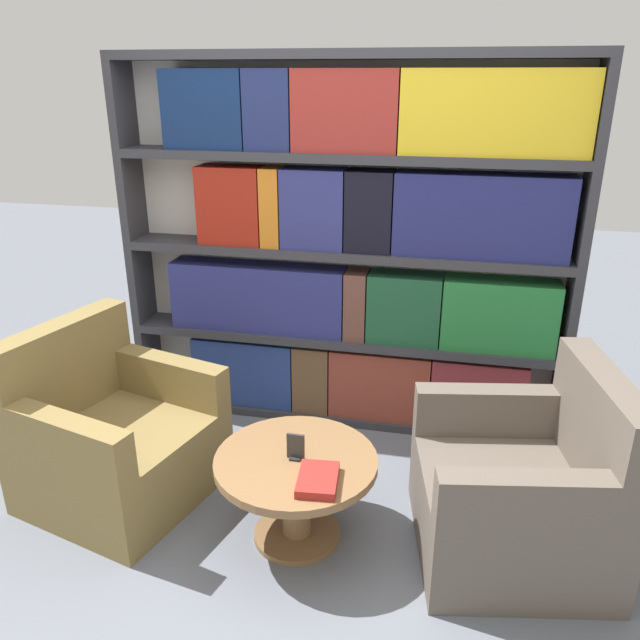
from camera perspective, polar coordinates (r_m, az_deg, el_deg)
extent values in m
plane|color=slate|center=(3.10, -2.60, -19.81)|extent=(14.00, 14.00, 0.00)
cube|color=silver|center=(3.77, 2.41, 6.75)|extent=(2.63, 0.05, 2.17)
cube|color=#333338|center=(4.07, -16.25, 7.05)|extent=(0.05, 0.30, 2.17)
cube|color=#333338|center=(3.65, 22.47, 4.65)|extent=(0.05, 0.30, 2.17)
cube|color=#333338|center=(4.06, 1.86, -8.31)|extent=(2.53, 0.30, 0.05)
cube|color=#333338|center=(3.83, 1.95, -1.59)|extent=(2.53, 0.30, 0.05)
cube|color=#333338|center=(3.65, 2.06, 6.26)|extent=(2.53, 0.30, 0.05)
cube|color=#333338|center=(3.54, 2.18, 14.74)|extent=(2.53, 0.30, 0.05)
cube|color=#333338|center=(3.52, 2.31, 23.12)|extent=(2.53, 0.30, 0.05)
cube|color=navy|center=(4.06, -6.82, -4.50)|extent=(0.65, 0.20, 0.44)
cube|color=brown|center=(3.95, -0.65, -5.15)|extent=(0.23, 0.20, 0.44)
cube|color=brown|center=(3.89, 5.50, -5.73)|extent=(0.61, 0.20, 0.44)
cube|color=maroon|center=(3.87, 14.21, -6.44)|extent=(0.55, 0.20, 0.44)
cube|color=navy|center=(3.84, -5.65, 2.10)|extent=(1.07, 0.20, 0.41)
cube|color=brown|center=(3.70, 3.36, 1.44)|extent=(0.13, 0.20, 0.41)
cube|color=#1E5435|center=(3.67, 7.70, 1.10)|extent=(0.42, 0.20, 0.41)
cube|color=#267A38|center=(3.68, 16.05, 0.44)|extent=(0.64, 0.20, 0.41)
cube|color=#9E2215|center=(3.74, -8.07, 10.37)|extent=(0.38, 0.20, 0.45)
cube|color=orange|center=(3.66, -4.32, 10.28)|extent=(0.11, 0.20, 0.45)
cube|color=navy|center=(3.60, -0.52, 10.15)|extent=(0.36, 0.20, 0.45)
cube|color=black|center=(3.54, 4.58, 9.90)|extent=(0.26, 0.20, 0.45)
cube|color=navy|center=(3.51, 14.53, 9.19)|extent=(0.93, 0.20, 0.45)
cube|color=navy|center=(3.72, -10.34, 18.42)|extent=(0.47, 0.20, 0.42)
cube|color=navy|center=(3.59, -4.58, 18.58)|extent=(0.26, 0.20, 0.42)
cube|color=maroon|center=(3.50, 2.40, 18.55)|extent=(0.57, 0.20, 0.42)
cube|color=gold|center=(3.45, 15.72, 17.77)|extent=(0.95, 0.20, 0.42)
cube|color=olive|center=(3.44, -17.59, -12.03)|extent=(0.99, 1.00, 0.40)
cube|color=olive|center=(3.45, -22.42, -4.10)|extent=(0.34, 0.83, 0.49)
cube|color=olive|center=(3.03, -21.91, -10.36)|extent=(0.68, 0.29, 0.24)
cube|color=olive|center=(3.45, -13.35, -5.25)|extent=(0.68, 0.29, 0.24)
cube|color=brown|center=(3.07, 16.90, -16.39)|extent=(0.94, 0.95, 0.40)
cube|color=brown|center=(2.94, 24.21, -8.97)|extent=(0.29, 0.83, 0.49)
cube|color=brown|center=(3.17, 14.77, -8.00)|extent=(0.68, 0.24, 0.24)
cube|color=brown|center=(2.60, 18.03, -15.57)|extent=(0.68, 0.24, 0.24)
cylinder|color=brown|center=(3.01, -2.15, -16.25)|extent=(0.13, 0.13, 0.40)
cylinder|color=brown|center=(3.13, -2.11, -18.92)|extent=(0.41, 0.41, 0.03)
cylinder|color=brown|center=(2.88, -2.22, -12.81)|extent=(0.74, 0.74, 0.04)
cube|color=black|center=(2.87, -2.22, -12.40)|extent=(0.05, 0.06, 0.01)
cube|color=#2D2D2D|center=(2.84, -2.24, -11.46)|extent=(0.08, 0.01, 0.12)
cube|color=maroon|center=(2.70, -0.20, -14.39)|extent=(0.19, 0.25, 0.04)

